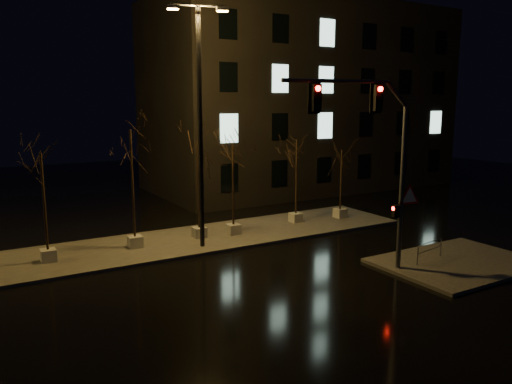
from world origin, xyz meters
TOP-DOWN VIEW (x-y plane):
  - ground at (0.00, 0.00)m, footprint 90.00×90.00m
  - median at (0.00, 6.00)m, footprint 22.00×5.00m
  - sidewalk_corner at (7.50, -3.50)m, footprint 7.00×5.00m
  - building at (14.00, 18.00)m, footprint 25.00×12.00m
  - tree_0 at (-8.38, 5.83)m, footprint 1.80×1.80m
  - tree_1 at (-4.35, 6.04)m, footprint 1.80×1.80m
  - tree_2 at (-0.88, 6.07)m, footprint 1.80×1.80m
  - tree_3 at (0.98, 5.75)m, footprint 1.80×1.80m
  - tree_4 at (5.50, 6.34)m, footprint 1.80×1.80m
  - tree_5 at (8.56, 5.93)m, footprint 1.80×1.80m
  - traffic_signal_mast at (3.23, -2.57)m, footprint 6.40×1.25m
  - streetlight_main at (-1.41, 4.51)m, footprint 2.82×1.13m
  - guard_rail_a at (6.47, -2.77)m, footprint 1.99×0.41m

SIDE VIEW (x-z plane):
  - ground at x=0.00m, z-range 0.00..0.00m
  - median at x=0.00m, z-range 0.00..0.15m
  - sidewalk_corner at x=7.50m, z-range 0.00..0.15m
  - guard_rail_a at x=6.47m, z-range 0.28..1.16m
  - tree_5 at x=8.56m, z-range 1.27..5.58m
  - tree_0 at x=-8.38m, z-range 1.45..6.48m
  - tree_4 at x=5.50m, z-range 1.45..6.49m
  - tree_3 at x=0.98m, z-range 1.46..6.53m
  - tree_2 at x=-0.88m, z-range 1.49..6.67m
  - tree_1 at x=-4.35m, z-range 1.69..7.63m
  - traffic_signal_mast at x=3.23m, z-range 1.39..9.31m
  - streetlight_main at x=-1.41m, z-range 1.03..12.50m
  - building at x=14.00m, z-range 0.00..15.00m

